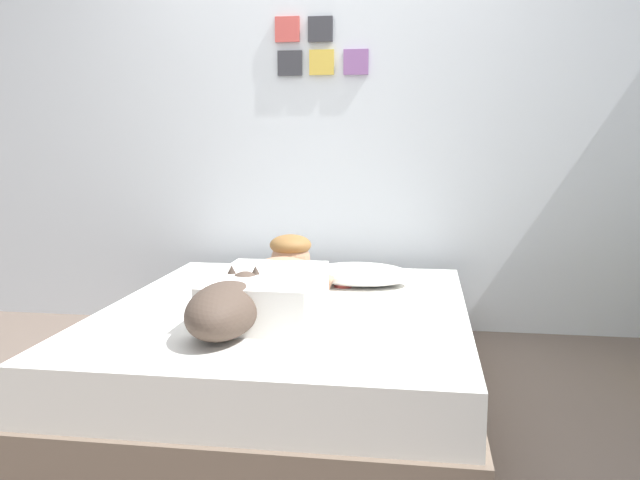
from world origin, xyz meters
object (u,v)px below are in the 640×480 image
Objects in this scene: bed at (288,350)px; dog at (227,307)px; coffee_cup at (344,279)px; pillow at (359,274)px; cell_phone at (296,297)px; person_lying at (275,284)px.

bed is 3.34× the size of dog.
bed is at bearing -115.99° from coffee_cup.
pillow is (0.27, 0.46, 0.26)m from bed.
dog is (-0.14, -0.46, 0.30)m from bed.
pillow is 3.71× the size of cell_phone.
cell_phone is at bearing 84.20° from bed.
coffee_cup reaches higher than bed.
cell_phone reaches higher than bed.
bed is at bearing -95.80° from cell_phone.
coffee_cup is at bearing 62.08° from person_lying.
dog is at bearing -114.07° from pillow.
pillow is at bearing 34.63° from coffee_cup.
person_lying is (-0.32, -0.51, 0.05)m from pillow.
coffee_cup is (0.20, 0.41, 0.24)m from bed.
bed is 15.36× the size of coffee_cup.
person_lying is 0.53m from coffee_cup.
person_lying is at bearing 77.28° from dog.
person_lying is 0.22m from cell_phone.
dog is at bearing -106.68° from bed.
cell_phone is (0.06, 0.19, -0.10)m from person_lying.
dog is at bearing -104.28° from cell_phone.
bed is 3.69× the size of pillow.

